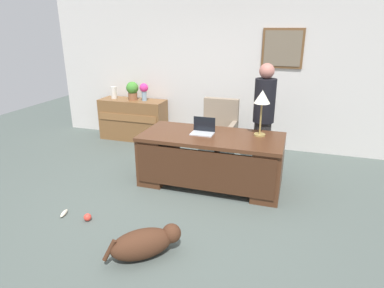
{
  "coord_description": "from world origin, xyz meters",
  "views": [
    {
      "loc": [
        1.37,
        -3.56,
        2.2
      ],
      "look_at": [
        0.12,
        0.3,
        0.75
      ],
      "focal_mm": 30.91,
      "sensor_mm": 36.0,
      "label": 1
    }
  ],
  "objects_px": {
    "armchair": "(218,133)",
    "dog_toy_bone": "(64,213)",
    "desk": "(211,158)",
    "vase_empty": "(114,93)",
    "vase_with_flowers": "(144,90)",
    "laptop": "(203,129)",
    "dog_toy_ball": "(88,217)",
    "dog_lying": "(145,243)",
    "potted_plant": "(132,90)",
    "person_standing": "(263,118)",
    "desk_lamp": "(262,100)",
    "credenza": "(133,119)"
  },
  "relations": [
    {
      "from": "person_standing",
      "to": "dog_toy_ball",
      "type": "height_order",
      "value": "person_standing"
    },
    {
      "from": "armchair",
      "to": "dog_lying",
      "type": "relative_size",
      "value": 1.54
    },
    {
      "from": "dog_toy_ball",
      "to": "dog_lying",
      "type": "bearing_deg",
      "value": -21.45
    },
    {
      "from": "laptop",
      "to": "dog_toy_ball",
      "type": "distance_m",
      "value": 1.94
    },
    {
      "from": "credenza",
      "to": "vase_empty",
      "type": "distance_m",
      "value": 0.66
    },
    {
      "from": "desk",
      "to": "desk_lamp",
      "type": "relative_size",
      "value": 3.11
    },
    {
      "from": "credenza",
      "to": "potted_plant",
      "type": "bearing_deg",
      "value": 4.03
    },
    {
      "from": "potted_plant",
      "to": "armchair",
      "type": "bearing_deg",
      "value": -15.82
    },
    {
      "from": "vase_with_flowers",
      "to": "dog_toy_bone",
      "type": "xyz_separation_m",
      "value": [
        0.27,
        -2.92,
        -1.0
      ]
    },
    {
      "from": "dog_lying",
      "to": "desk_lamp",
      "type": "bearing_deg",
      "value": 66.91
    },
    {
      "from": "armchair",
      "to": "dog_toy_bone",
      "type": "distance_m",
      "value": 2.79
    },
    {
      "from": "dog_toy_bone",
      "to": "vase_empty",
      "type": "bearing_deg",
      "value": 107.96
    },
    {
      "from": "credenza",
      "to": "laptop",
      "type": "height_order",
      "value": "laptop"
    },
    {
      "from": "dog_lying",
      "to": "credenza",
      "type": "bearing_deg",
      "value": 119.01
    },
    {
      "from": "armchair",
      "to": "person_standing",
      "type": "xyz_separation_m",
      "value": [
        0.76,
        -0.27,
        0.4
      ]
    },
    {
      "from": "armchair",
      "to": "desk_lamp",
      "type": "bearing_deg",
      "value": -45.3
    },
    {
      "from": "desk_lamp",
      "to": "dog_toy_ball",
      "type": "distance_m",
      "value": 2.7
    },
    {
      "from": "vase_with_flowers",
      "to": "potted_plant",
      "type": "height_order",
      "value": "potted_plant"
    },
    {
      "from": "dog_toy_ball",
      "to": "dog_toy_bone",
      "type": "relative_size",
      "value": 0.53
    },
    {
      "from": "desk_lamp",
      "to": "credenza",
      "type": "bearing_deg",
      "value": 153.82
    },
    {
      "from": "armchair",
      "to": "potted_plant",
      "type": "distance_m",
      "value": 2.03
    },
    {
      "from": "dog_toy_bone",
      "to": "dog_toy_ball",
      "type": "bearing_deg",
      "value": -2.36
    },
    {
      "from": "credenza",
      "to": "potted_plant",
      "type": "height_order",
      "value": "potted_plant"
    },
    {
      "from": "laptop",
      "to": "vase_empty",
      "type": "relative_size",
      "value": 1.33
    },
    {
      "from": "person_standing",
      "to": "potted_plant",
      "type": "distance_m",
      "value": 2.77
    },
    {
      "from": "desk",
      "to": "desk_lamp",
      "type": "distance_m",
      "value": 1.09
    },
    {
      "from": "person_standing",
      "to": "vase_with_flowers",
      "type": "bearing_deg",
      "value": 161.47
    },
    {
      "from": "desk",
      "to": "dog_toy_bone",
      "type": "xyz_separation_m",
      "value": [
        -1.5,
        -1.38,
        -0.39
      ]
    },
    {
      "from": "armchair",
      "to": "vase_with_flowers",
      "type": "relative_size",
      "value": 3.04
    },
    {
      "from": "credenza",
      "to": "dog_toy_bone",
      "type": "distance_m",
      "value": 3.0
    },
    {
      "from": "person_standing",
      "to": "desk_lamp",
      "type": "xyz_separation_m",
      "value": [
        0.01,
        -0.52,
        0.38
      ]
    },
    {
      "from": "desk_lamp",
      "to": "dog_toy_ball",
      "type": "relative_size",
      "value": 7.09
    },
    {
      "from": "potted_plant",
      "to": "dog_toy_bone",
      "type": "bearing_deg",
      "value": -79.86
    },
    {
      "from": "armchair",
      "to": "dog_toy_bone",
      "type": "relative_size",
      "value": 6.1
    },
    {
      "from": "armchair",
      "to": "dog_toy_bone",
      "type": "xyz_separation_m",
      "value": [
        -1.36,
        -2.39,
        -0.45
      ]
    },
    {
      "from": "desk",
      "to": "vase_with_flowers",
      "type": "distance_m",
      "value": 2.43
    },
    {
      "from": "dog_lying",
      "to": "vase_with_flowers",
      "type": "relative_size",
      "value": 1.98
    },
    {
      "from": "dog_toy_ball",
      "to": "vase_with_flowers",
      "type": "bearing_deg",
      "value": 101.97
    },
    {
      "from": "dog_lying",
      "to": "desk",
      "type": "bearing_deg",
      "value": 83.37
    },
    {
      "from": "laptop",
      "to": "vase_empty",
      "type": "height_order",
      "value": "vase_empty"
    },
    {
      "from": "laptop",
      "to": "dog_toy_bone",
      "type": "height_order",
      "value": "laptop"
    },
    {
      "from": "vase_with_flowers",
      "to": "vase_empty",
      "type": "xyz_separation_m",
      "value": [
        -0.68,
        0.0,
        -0.09
      ]
    },
    {
      "from": "vase_empty",
      "to": "dog_toy_bone",
      "type": "distance_m",
      "value": 3.2
    },
    {
      "from": "laptop",
      "to": "desk",
      "type": "bearing_deg",
      "value": -29.34
    },
    {
      "from": "laptop",
      "to": "dog_lying",
      "type": "bearing_deg",
      "value": -92.0
    },
    {
      "from": "desk",
      "to": "vase_empty",
      "type": "xyz_separation_m",
      "value": [
        -2.44,
        1.54,
        0.52
      ]
    },
    {
      "from": "dog_lying",
      "to": "dog_toy_bone",
      "type": "height_order",
      "value": "dog_lying"
    },
    {
      "from": "vase_empty",
      "to": "desk_lamp",
      "type": "bearing_deg",
      "value": -23.15
    },
    {
      "from": "credenza",
      "to": "person_standing",
      "type": "bearing_deg",
      "value": -16.75
    },
    {
      "from": "vase_with_flowers",
      "to": "vase_empty",
      "type": "relative_size",
      "value": 1.42
    }
  ]
}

